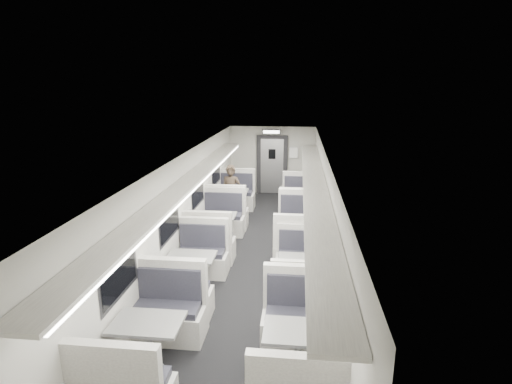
% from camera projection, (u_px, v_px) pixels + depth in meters
% --- Properties ---
extents(room, '(3.24, 12.24, 2.64)m').
position_uv_depth(room, '(253.00, 212.00, 8.45)').
color(room, black).
rests_on(room, ground).
extents(booth_left_a, '(1.16, 2.35, 1.26)m').
position_uv_depth(booth_left_a, '(232.00, 204.00, 11.77)').
color(booth_left_a, silver).
rests_on(booth_left_a, room).
extents(booth_left_b, '(1.12, 2.27, 1.22)m').
position_uv_depth(booth_left_b, '(216.00, 230.00, 9.67)').
color(booth_left_b, silver).
rests_on(booth_left_b, room).
extents(booth_left_c, '(1.07, 2.17, 1.16)m').
position_uv_depth(booth_left_c, '(192.00, 274.00, 7.47)').
color(booth_left_c, silver).
rests_on(booth_left_c, room).
extents(booth_left_d, '(1.12, 2.27, 1.21)m').
position_uv_depth(booth_left_d, '(149.00, 347.00, 5.37)').
color(booth_left_d, silver).
rests_on(booth_left_d, room).
extents(booth_right_a, '(1.10, 2.22, 1.19)m').
position_uv_depth(booth_right_a, '(300.00, 205.00, 11.65)').
color(booth_right_a, silver).
rests_on(booth_right_a, room).
extents(booth_right_b, '(1.12, 2.26, 1.21)m').
position_uv_depth(booth_right_b, '(299.00, 233.00, 9.46)').
color(booth_right_b, silver).
rests_on(booth_right_b, room).
extents(booth_right_c, '(0.96, 1.94, 1.04)m').
position_uv_depth(booth_right_c, '(299.00, 274.00, 7.55)').
color(booth_right_c, silver).
rests_on(booth_right_c, room).
extents(booth_right_d, '(1.10, 2.24, 1.20)m').
position_uv_depth(booth_right_d, '(298.00, 356.00, 5.20)').
color(booth_right_d, silver).
rests_on(booth_right_d, room).
extents(passenger, '(0.67, 0.51, 1.65)m').
position_uv_depth(passenger, '(231.00, 194.00, 11.27)').
color(passenger, black).
rests_on(passenger, room).
extents(window_a, '(0.02, 1.18, 0.84)m').
position_uv_depth(window_a, '(216.00, 170.00, 11.83)').
color(window_a, black).
rests_on(window_a, room).
extents(window_b, '(0.02, 1.18, 0.84)m').
position_uv_depth(window_b, '(198.00, 189.00, 9.72)').
color(window_b, black).
rests_on(window_b, room).
extents(window_c, '(0.02, 1.18, 0.84)m').
position_uv_depth(window_c, '(169.00, 218.00, 7.60)').
color(window_c, black).
rests_on(window_c, room).
extents(window_d, '(0.02, 1.18, 0.84)m').
position_uv_depth(window_d, '(119.00, 270.00, 5.49)').
color(window_d, black).
rests_on(window_d, room).
extents(luggage_rack_left, '(0.46, 10.40, 0.09)m').
position_uv_depth(luggage_rack_left, '(190.00, 181.00, 8.10)').
color(luggage_rack_left, silver).
rests_on(luggage_rack_left, room).
extents(luggage_rack_right, '(0.46, 10.40, 0.09)m').
position_uv_depth(luggage_rack_right, '(314.00, 184.00, 7.85)').
color(luggage_rack_right, silver).
rests_on(luggage_rack_right, room).
extents(vestibule_door, '(1.10, 0.13, 2.10)m').
position_uv_depth(vestibule_door, '(272.00, 165.00, 14.18)').
color(vestibule_door, black).
rests_on(vestibule_door, room).
extents(exit_sign, '(0.62, 0.12, 0.16)m').
position_uv_depth(exit_sign, '(271.00, 132.00, 13.39)').
color(exit_sign, black).
rests_on(exit_sign, room).
extents(wall_notice, '(0.32, 0.02, 0.40)m').
position_uv_depth(wall_notice, '(293.00, 153.00, 13.97)').
color(wall_notice, white).
rests_on(wall_notice, room).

